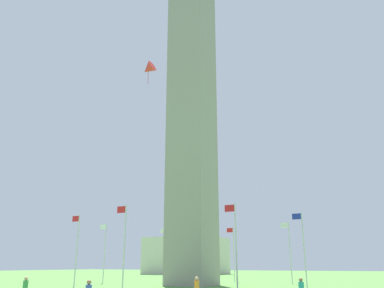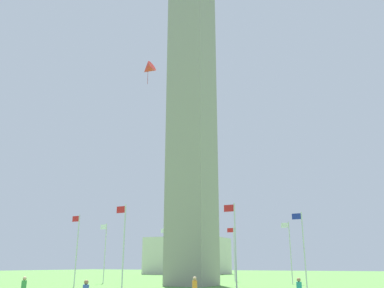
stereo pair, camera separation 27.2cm
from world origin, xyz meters
name	(u,v)px [view 1 (the left image)]	position (x,y,z in m)	size (l,w,h in m)	color
ground_plane	(192,286)	(0.00, 0.00, 0.00)	(260.00, 260.00, 0.00)	#548C3D
obelisk_monument	(192,105)	(0.00, 0.00, 23.24)	(5.11, 5.11, 46.49)	gray
flagpole_n	(104,250)	(13.65, 0.00, 4.37)	(1.12, 0.14, 7.96)	silver
flagpole_ne	(77,247)	(9.67, 9.61, 4.37)	(1.12, 0.14, 7.96)	silver
flagpole_e	(124,243)	(0.06, 13.59, 4.37)	(1.12, 0.14, 7.96)	silver
flagpole_se	(235,242)	(-9.55, 9.61, 4.37)	(1.12, 0.14, 7.96)	silver
flagpole_s	(303,246)	(-13.53, 0.00, 4.37)	(1.12, 0.14, 7.96)	silver
flagpole_sw	(290,249)	(-9.55, -9.61, 4.37)	(1.12, 0.14, 7.96)	silver
flagpole_w	(233,251)	(0.06, -13.59, 4.37)	(1.12, 0.14, 7.96)	silver
flagpole_nw	(165,251)	(9.67, -9.61, 4.37)	(1.12, 0.14, 7.96)	silver
kite_red_delta	(148,69)	(0.13, 10.49, 23.90)	(1.73, 1.39, 2.80)	red
distant_building	(187,256)	(29.40, -52.78, 4.68)	(18.68, 15.83, 9.36)	beige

